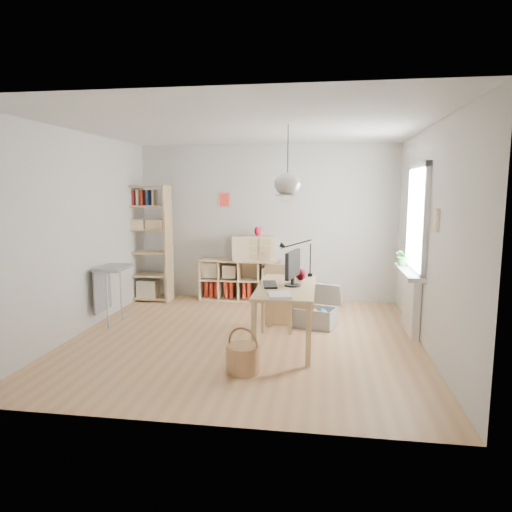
# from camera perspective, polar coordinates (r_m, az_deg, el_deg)

# --- Properties ---
(ground) EXTENTS (4.50, 4.50, 0.00)m
(ground) POSITION_cam_1_polar(r_m,az_deg,el_deg) (6.09, -1.37, -10.22)
(ground) COLOR tan
(ground) RESTS_ON ground
(room_shell) EXTENTS (4.50, 4.50, 4.50)m
(room_shell) POSITION_cam_1_polar(r_m,az_deg,el_deg) (5.55, 3.97, 8.97)
(room_shell) COLOR silver
(room_shell) RESTS_ON ground
(window_unit) EXTENTS (0.07, 1.16, 1.46)m
(window_unit) POSITION_cam_1_polar(r_m,az_deg,el_deg) (6.42, 19.59, 4.40)
(window_unit) COLOR white
(window_unit) RESTS_ON ground
(radiator) EXTENTS (0.10, 0.80, 0.80)m
(radiator) POSITION_cam_1_polar(r_m,az_deg,el_deg) (6.58, 18.80, -5.62)
(radiator) COLOR white
(radiator) RESTS_ON ground
(windowsill) EXTENTS (0.22, 1.20, 0.06)m
(windowsill) POSITION_cam_1_polar(r_m,az_deg,el_deg) (6.49, 18.54, -1.92)
(windowsill) COLOR silver
(windowsill) RESTS_ON radiator
(desk) EXTENTS (0.70, 1.50, 0.75)m
(desk) POSITION_cam_1_polar(r_m,az_deg,el_deg) (5.70, 3.83, -4.67)
(desk) COLOR tan
(desk) RESTS_ON ground
(cube_shelf) EXTENTS (1.40, 0.38, 0.72)m
(cube_shelf) POSITION_cam_1_polar(r_m,az_deg,el_deg) (8.07, -2.17, -3.36)
(cube_shelf) COLOR beige
(cube_shelf) RESTS_ON ground
(tall_bookshelf) EXTENTS (0.80, 0.38, 2.00)m
(tall_bookshelf) POSITION_cam_1_polar(r_m,az_deg,el_deg) (8.12, -13.50, 2.12)
(tall_bookshelf) COLOR tan
(tall_bookshelf) RESTS_ON ground
(side_table) EXTENTS (0.40, 0.55, 0.85)m
(side_table) POSITION_cam_1_polar(r_m,az_deg,el_deg) (6.87, -17.88, -2.71)
(side_table) COLOR #969799
(side_table) RESTS_ON ground
(chair) EXTENTS (0.44, 0.44, 0.89)m
(chair) POSITION_cam_1_polar(r_m,az_deg,el_deg) (6.37, 2.82, -4.66)
(chair) COLOR #969799
(chair) RESTS_ON ground
(wicker_basket) EXTENTS (0.36, 0.36, 0.50)m
(wicker_basket) POSITION_cam_1_polar(r_m,az_deg,el_deg) (4.98, -1.63, -12.57)
(wicker_basket) COLOR #AB7F4D
(wicker_basket) RESTS_ON ground
(storage_chest) EXTENTS (0.71, 0.75, 0.58)m
(storage_chest) POSITION_cam_1_polar(r_m,az_deg,el_deg) (6.60, 7.65, -7.09)
(storage_chest) COLOR #BCBBB7
(storage_chest) RESTS_ON ground
(monitor) EXTENTS (0.20, 0.50, 0.44)m
(monitor) POSITION_cam_1_polar(r_m,az_deg,el_deg) (5.64, 4.62, -1.30)
(monitor) COLOR black
(monitor) RESTS_ON desk
(keyboard) EXTENTS (0.23, 0.45, 0.02)m
(keyboard) POSITION_cam_1_polar(r_m,az_deg,el_deg) (5.71, 1.76, -3.57)
(keyboard) COLOR black
(keyboard) RESTS_ON desk
(task_lamp) EXTENTS (0.45, 0.17, 0.48)m
(task_lamp) POSITION_cam_1_polar(r_m,az_deg,el_deg) (6.21, 4.77, 0.36)
(task_lamp) COLOR black
(task_lamp) RESTS_ON desk
(yarn_ball) EXTENTS (0.15, 0.15, 0.15)m
(yarn_ball) POSITION_cam_1_polar(r_m,az_deg,el_deg) (6.04, 5.65, -2.30)
(yarn_ball) COLOR #500A11
(yarn_ball) RESTS_ON desk
(paper_tray) EXTENTS (0.30, 0.35, 0.03)m
(paper_tray) POSITION_cam_1_polar(r_m,az_deg,el_deg) (5.12, 2.93, -4.91)
(paper_tray) COLOR silver
(paper_tray) RESTS_ON desk
(drawer_chest) EXTENTS (0.78, 0.46, 0.42)m
(drawer_chest) POSITION_cam_1_polar(r_m,az_deg,el_deg) (7.88, -0.35, 1.01)
(drawer_chest) COLOR beige
(drawer_chest) RESTS_ON cube_shelf
(red_vase) EXTENTS (0.14, 0.14, 0.17)m
(red_vase) POSITION_cam_1_polar(r_m,az_deg,el_deg) (7.84, 0.30, 3.12)
(red_vase) COLOR maroon
(red_vase) RESTS_ON drawer_chest
(potted_plant) EXTENTS (0.32, 0.30, 0.28)m
(potted_plant) POSITION_cam_1_polar(r_m,az_deg,el_deg) (6.79, 17.94, 0.01)
(potted_plant) COLOR #2E722A
(potted_plant) RESTS_ON windowsill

